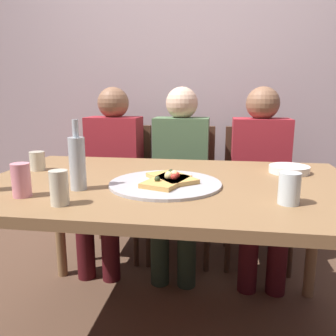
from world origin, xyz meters
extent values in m
plane|color=#513828|center=(0.00, 0.00, 0.00)|extent=(8.00, 8.00, 0.00)
cube|color=#B29EA3|center=(0.00, 1.22, 1.30)|extent=(6.00, 0.10, 2.60)
cube|color=olive|center=(0.00, 0.00, 0.73)|extent=(1.60, 1.00, 0.04)
cylinder|color=olive|center=(-0.74, 0.44, 0.36)|extent=(0.06, 0.06, 0.71)
cylinder|color=olive|center=(0.74, 0.44, 0.36)|extent=(0.06, 0.06, 0.71)
cylinder|color=#ADADB2|center=(0.00, -0.07, 0.76)|extent=(0.46, 0.46, 0.01)
cube|color=tan|center=(0.02, -0.03, 0.78)|extent=(0.24, 0.25, 0.02)
sphere|color=#EAD184|center=(0.03, -0.05, 0.80)|extent=(0.04, 0.04, 0.04)
sphere|color=#2D381E|center=(0.01, 0.01, 0.79)|extent=(0.02, 0.02, 0.02)
sphere|color=#B22D23|center=(0.04, -0.08, 0.79)|extent=(0.03, 0.03, 0.03)
cube|color=tan|center=(0.01, -0.09, 0.78)|extent=(0.19, 0.25, 0.02)
sphere|color=#EAD184|center=(0.01, -0.07, 0.80)|extent=(0.04, 0.04, 0.04)
sphere|color=#2D381E|center=(-0.02, -0.12, 0.79)|extent=(0.02, 0.02, 0.02)
sphere|color=#B22D23|center=(0.04, -0.05, 0.79)|extent=(0.03, 0.03, 0.03)
cylinder|color=#B2BCC1|center=(-0.32, -0.18, 0.86)|extent=(0.06, 0.06, 0.20)
cylinder|color=#B2BCC1|center=(-0.32, -0.18, 0.99)|extent=(0.02, 0.02, 0.07)
cylinder|color=beige|center=(-0.31, -0.37, 0.81)|extent=(0.06, 0.06, 0.12)
cylinder|color=beige|center=(-0.66, 0.12, 0.80)|extent=(0.07, 0.07, 0.09)
cylinder|color=silver|center=(0.45, -0.24, 0.81)|extent=(0.07, 0.07, 0.11)
cylinder|color=pink|center=(-0.49, -0.30, 0.82)|extent=(0.07, 0.07, 0.12)
cylinder|color=white|center=(0.54, 0.24, 0.77)|extent=(0.19, 0.19, 0.03)
cube|color=#472D1E|center=(-0.50, 0.82, 0.45)|extent=(0.44, 0.44, 0.05)
cube|color=#472D1E|center=(-0.50, 1.02, 0.68)|extent=(0.44, 0.04, 0.45)
cylinder|color=#472D1E|center=(-0.31, 0.63, 0.21)|extent=(0.04, 0.04, 0.42)
cylinder|color=#472D1E|center=(-0.69, 0.63, 0.21)|extent=(0.04, 0.04, 0.42)
cylinder|color=#472D1E|center=(-0.31, 1.01, 0.21)|extent=(0.04, 0.04, 0.42)
cylinder|color=#472D1E|center=(-0.69, 1.01, 0.21)|extent=(0.04, 0.04, 0.42)
cube|color=#472D1E|center=(-0.03, 0.82, 0.45)|extent=(0.44, 0.44, 0.05)
cube|color=#472D1E|center=(-0.03, 1.02, 0.68)|extent=(0.44, 0.04, 0.45)
cylinder|color=#472D1E|center=(0.16, 0.63, 0.21)|extent=(0.04, 0.04, 0.42)
cylinder|color=#472D1E|center=(-0.22, 0.63, 0.21)|extent=(0.04, 0.04, 0.42)
cylinder|color=#472D1E|center=(0.16, 1.01, 0.21)|extent=(0.04, 0.04, 0.42)
cylinder|color=#472D1E|center=(-0.22, 1.01, 0.21)|extent=(0.04, 0.04, 0.42)
cube|color=#472D1E|center=(0.48, 0.82, 0.45)|extent=(0.44, 0.44, 0.05)
cube|color=#472D1E|center=(0.48, 1.02, 0.68)|extent=(0.44, 0.04, 0.45)
cylinder|color=#472D1E|center=(0.67, 0.63, 0.21)|extent=(0.04, 0.04, 0.42)
cylinder|color=#472D1E|center=(0.29, 0.63, 0.21)|extent=(0.04, 0.04, 0.42)
cylinder|color=#472D1E|center=(0.67, 1.01, 0.21)|extent=(0.04, 0.04, 0.42)
cylinder|color=#472D1E|center=(0.29, 1.01, 0.21)|extent=(0.04, 0.04, 0.42)
cube|color=maroon|center=(-0.50, 0.84, 0.71)|extent=(0.36, 0.22, 0.52)
sphere|color=brown|center=(-0.50, 0.84, 1.06)|extent=(0.21, 0.21, 0.21)
cylinder|color=#3F0E12|center=(-0.42, 0.64, 0.45)|extent=(0.12, 0.40, 0.12)
cylinder|color=#3F0E12|center=(-0.58, 0.64, 0.45)|extent=(0.12, 0.40, 0.12)
cylinder|color=#3F0E12|center=(-0.42, 0.44, 0.23)|extent=(0.11, 0.11, 0.45)
cylinder|color=#3F0E12|center=(-0.58, 0.44, 0.23)|extent=(0.11, 0.11, 0.45)
cube|color=#4C6B47|center=(-0.03, 0.84, 0.71)|extent=(0.36, 0.22, 0.52)
sphere|color=beige|center=(-0.03, 0.84, 1.06)|extent=(0.21, 0.21, 0.21)
cylinder|color=black|center=(0.05, 0.64, 0.45)|extent=(0.12, 0.40, 0.12)
cylinder|color=black|center=(-0.11, 0.64, 0.45)|extent=(0.12, 0.40, 0.12)
cylinder|color=black|center=(0.05, 0.44, 0.23)|extent=(0.11, 0.11, 0.45)
cylinder|color=black|center=(-0.11, 0.44, 0.23)|extent=(0.11, 0.11, 0.45)
cube|color=maroon|center=(0.48, 0.84, 0.71)|extent=(0.36, 0.22, 0.52)
sphere|color=brown|center=(0.48, 0.84, 1.06)|extent=(0.21, 0.21, 0.21)
cylinder|color=#3F0E12|center=(0.56, 0.64, 0.45)|extent=(0.12, 0.40, 0.12)
cylinder|color=#3F0E12|center=(0.40, 0.64, 0.45)|extent=(0.12, 0.40, 0.12)
cylinder|color=#3F0E12|center=(0.56, 0.44, 0.23)|extent=(0.11, 0.11, 0.45)
cylinder|color=#3F0E12|center=(0.40, 0.44, 0.23)|extent=(0.11, 0.11, 0.45)
camera|label=1|loc=(0.21, -1.37, 1.11)|focal=35.78mm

